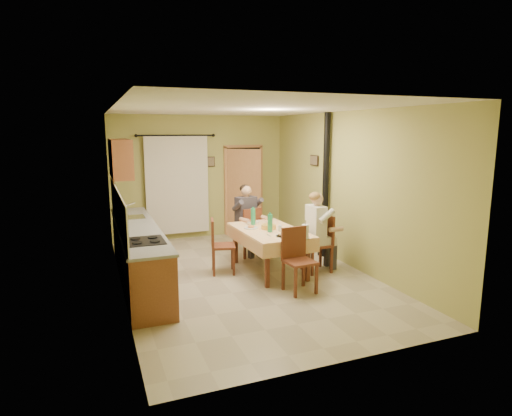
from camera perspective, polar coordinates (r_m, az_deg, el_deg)
name	(u,v)px	position (r m, az deg, el deg)	size (l,w,h in m)	color
floor	(245,276)	(7.43, -1.54, -9.02)	(4.00, 6.00, 0.01)	tan
room_shell	(244,170)	(7.04, -1.61, 5.11)	(4.04, 6.04, 2.82)	tan
kitchen_run	(138,253)	(7.30, -15.42, -5.78)	(0.64, 3.64, 1.56)	brown
upper_cabinets	(120,158)	(8.33, -17.65, 6.33)	(0.35, 1.40, 0.70)	brown
curtain	(177,185)	(9.74, -10.44, 3.09)	(1.70, 0.07, 2.22)	black
doorway	(244,191)	(10.14, -1.65, 2.33)	(0.96, 0.52, 2.15)	black
dining_table	(270,251)	(7.54, 1.82, -5.69)	(1.07, 1.71, 0.76)	#EAB67A
tableware	(273,227)	(7.34, 2.26, -2.54)	(0.79, 1.64, 0.33)	white
chair_far	(247,241)	(8.50, -1.15, -4.47)	(0.51, 0.51, 0.98)	#5F2C19
chair_near	(299,273)	(6.68, 5.77, -8.67)	(0.46, 0.46, 0.99)	#5F2C19
chair_right	(317,255)	(7.66, 8.19, -6.22)	(0.44, 0.44, 1.00)	#5F2C19
chair_left	(222,257)	(7.52, -4.50, -6.49)	(0.48, 0.48, 0.96)	#5F2C19
man_far	(247,212)	(8.38, -1.22, -0.55)	(0.64, 0.56, 1.39)	#38333D
man_right	(318,223)	(7.51, 8.21, -1.93)	(0.47, 0.58, 1.39)	silver
stove_flue	(325,205)	(8.49, 9.19, 0.45)	(0.24, 0.24, 2.80)	black
picture_back	(211,162)	(9.94, -6.06, 6.16)	(0.19, 0.03, 0.23)	black
picture_right	(314,160)	(8.94, 7.77, 6.31)	(0.03, 0.31, 0.21)	brown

